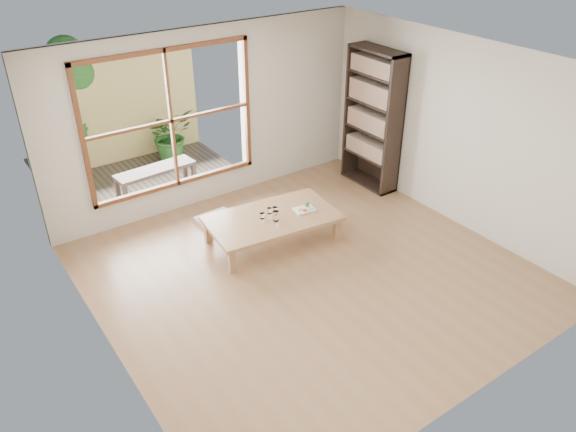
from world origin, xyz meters
name	(u,v)px	position (x,y,z in m)	size (l,w,h in m)	color
ground	(308,272)	(0.00, 0.00, 0.00)	(5.00, 5.00, 0.00)	#9B754D
low_table	(272,219)	(0.04, 0.86, 0.33)	(1.83, 1.16, 0.38)	#956C48
floor_cushion	(218,221)	(-0.35, 1.70, 0.04)	(0.52, 0.52, 0.08)	white
bookshelf	(373,120)	(2.31, 1.43, 1.09)	(0.35, 0.98, 2.18)	black
glass_tall	(276,216)	(0.02, 0.75, 0.45)	(0.08, 0.08, 0.14)	silver
glass_mid	(275,210)	(0.12, 0.91, 0.43)	(0.07, 0.07, 0.10)	silver
glass_short	(269,211)	(0.06, 0.96, 0.42)	(0.06, 0.06, 0.08)	silver
glass_small	(262,216)	(-0.10, 0.90, 0.42)	(0.06, 0.06, 0.08)	silver
food_tray	(305,208)	(0.51, 0.77, 0.40)	(0.31, 0.24, 0.09)	white
deck	(151,180)	(-0.60, 3.56, 0.00)	(2.80, 2.00, 0.05)	#3B332B
garden_bench	(155,172)	(-0.67, 3.09, 0.36)	(1.29, 0.46, 0.40)	black
bamboo_fence	(121,111)	(-0.60, 4.56, 0.90)	(2.80, 0.06, 1.80)	tan
shrub_right	(170,134)	(0.06, 4.13, 0.47)	(0.80, 0.69, 0.89)	#265E22
shrub_left	(77,152)	(-1.53, 4.22, 0.51)	(0.53, 0.43, 0.97)	#265E22
garden_tree	(67,72)	(-1.28, 4.86, 1.63)	(1.04, 0.85, 2.22)	#4C3D2D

